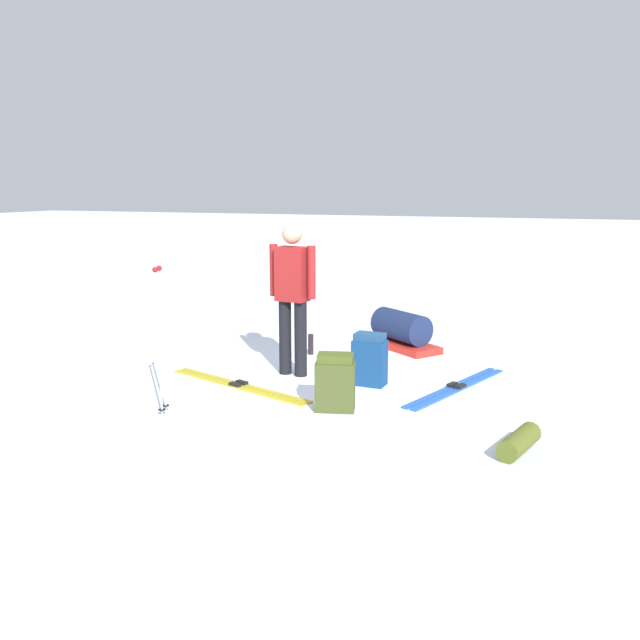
{
  "coord_description": "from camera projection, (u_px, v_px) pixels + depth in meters",
  "views": [
    {
      "loc": [
        6.54,
        2.49,
        2.11
      ],
      "look_at": [
        0.0,
        0.0,
        0.7
      ],
      "focal_mm": 37.6,
      "sensor_mm": 36.0,
      "label": 1
    }
  ],
  "objects": [
    {
      "name": "ground_plane",
      "position": [
        320.0,
        383.0,
        7.28
      ],
      "size": [
        80.0,
        80.0,
        0.0
      ],
      "primitive_type": "plane",
      "color": "white"
    },
    {
      "name": "skier_standing",
      "position": [
        292.0,
        291.0,
        7.42
      ],
      "size": [
        0.26,
        0.57,
        1.7
      ],
      "color": "black",
      "rests_on": "ground_plane"
    },
    {
      "name": "ski_pair_near",
      "position": [
        456.0,
        387.0,
        7.08
      ],
      "size": [
        1.8,
        0.78,
        0.05
      ],
      "color": "#2355AF",
      "rests_on": "ground_plane"
    },
    {
      "name": "ski_pair_far",
      "position": [
        239.0,
        385.0,
        7.15
      ],
      "size": [
        0.78,
        1.9,
        0.05
      ],
      "color": "gold",
      "rests_on": "ground_plane"
    },
    {
      "name": "backpack_large_dark",
      "position": [
        335.0,
        383.0,
        6.36
      ],
      "size": [
        0.32,
        0.42,
        0.55
      ],
      "color": "#404920",
      "rests_on": "ground_plane"
    },
    {
      "name": "backpack_bright",
      "position": [
        370.0,
        360.0,
        7.17
      ],
      "size": [
        0.24,
        0.36,
        0.57
      ],
      "color": "navy",
      "rests_on": "ground_plane"
    },
    {
      "name": "ski_poles_planted_near",
      "position": [
        160.0,
        334.0,
        6.15
      ],
      "size": [
        0.18,
        0.1,
        1.4
      ],
      "color": "#B4B5C6",
      "rests_on": "ground_plane"
    },
    {
      "name": "gear_sled",
      "position": [
        401.0,
        331.0,
        8.83
      ],
      "size": [
        1.06,
        1.2,
        0.49
      ],
      "color": "red",
      "rests_on": "ground_plane"
    },
    {
      "name": "sleeping_mat_rolled",
      "position": [
        519.0,
        442.0,
        5.37
      ],
      "size": [
        0.58,
        0.32,
        0.18
      ],
      "primitive_type": "cylinder",
      "rotation": [
        0.0,
        1.57,
        6.02
      ],
      "color": "#555D20",
      "rests_on": "ground_plane"
    },
    {
      "name": "thermos_bottle",
      "position": [
        311.0,
        344.0,
        8.5
      ],
      "size": [
        0.07,
        0.07,
        0.26
      ],
      "primitive_type": "cylinder",
      "color": "black",
      "rests_on": "ground_plane"
    }
  ]
}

